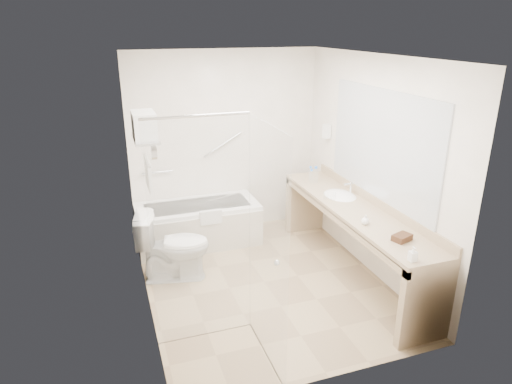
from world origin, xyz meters
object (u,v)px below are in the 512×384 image
object	(u,v)px
bathtub	(198,224)
water_bottle_left	(310,174)
toilet	(174,246)
amenity_basket	(402,238)
vanity_counter	(354,224)

from	to	relation	value
bathtub	water_bottle_left	bearing A→B (deg)	-12.74
toilet	amenity_basket	bearing A→B (deg)	-115.17
bathtub	amenity_basket	size ratio (longest dim) A/B	8.77
vanity_counter	amenity_basket	xyz separation A→B (m)	(-0.01, -0.88, 0.24)
bathtub	vanity_counter	world-z (taller)	vanity_counter
amenity_basket	vanity_counter	bearing A→B (deg)	89.49
water_bottle_left	vanity_counter	bearing A→B (deg)	-86.97
amenity_basket	water_bottle_left	world-z (taller)	water_bottle_left
vanity_counter	toilet	bearing A→B (deg)	163.37
bathtub	amenity_basket	world-z (taller)	amenity_basket
water_bottle_left	toilet	bearing A→B (deg)	-166.30
amenity_basket	toilet	bearing A→B (deg)	143.25
amenity_basket	bathtub	bearing A→B (deg)	123.76
vanity_counter	amenity_basket	world-z (taller)	vanity_counter
toilet	water_bottle_left	bearing A→B (deg)	-64.72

